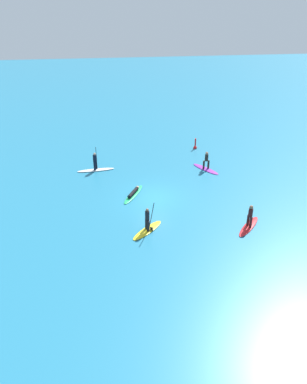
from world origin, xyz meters
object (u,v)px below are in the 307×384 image
Objects in this scene: surfer_on_red_board at (249,222)px; surfer_on_white_board at (96,166)px; surfer_on_yellow_board at (147,226)px; surfer_on_green_board at (133,193)px; surfer_on_purple_board at (206,165)px; marker_buoy at (195,146)px.

surfer_on_white_board is at bearing -93.09° from surfer_on_red_board.
surfer_on_white_board is (-3.65, 9.91, -0.00)m from surfer_on_yellow_board.
surfer_on_white_board is 1.06× the size of surfer_on_green_board.
surfer_on_white_board is 9.88m from surfer_on_purple_board.
marker_buoy is (6.84, 8.76, 0.10)m from surfer_on_green_board.
surfer_on_red_board is 9.39m from surfer_on_purple_board.
surfer_on_yellow_board is 15.19m from marker_buoy.
surfer_on_purple_board is at bearing 9.90° from surfer_on_yellow_board.
surfer_on_yellow_board reaches higher than surfer_on_purple_board.
surfer_on_red_board is at bearing -86.81° from marker_buoy.
surfer_on_white_board reaches higher than marker_buoy.
surfer_on_purple_board is 7.84m from surfer_on_green_board.
surfer_on_red_board reaches higher than surfer_on_purple_board.
surfer_on_yellow_board is at bearing -114.25° from marker_buoy.
surfer_on_purple_board reaches higher than surfer_on_green_board.
surfer_on_yellow_board is 5.14m from surfer_on_green_board.
surfer_on_purple_board is 2.41× the size of marker_buoy.
marker_buoy is at bearing -136.03° from surfer_on_red_board.
surfer_on_red_board is 9.39m from surfer_on_green_board.
marker_buoy is (-0.79, 14.21, -0.21)m from surfer_on_red_board.
marker_buoy is at bearing -9.87° from surfer_on_green_board.
surfer_on_yellow_board is 0.77× the size of surfer_on_white_board.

